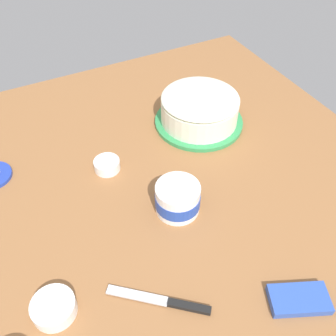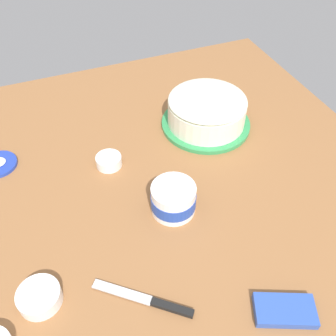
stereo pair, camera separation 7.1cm
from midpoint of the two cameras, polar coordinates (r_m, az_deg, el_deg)
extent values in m
plane|color=#936038|center=(1.02, -5.16, -6.81)|extent=(1.54, 1.54, 0.00)
cylinder|color=#339351|center=(1.29, 3.07, 6.96)|extent=(0.30, 0.30, 0.01)
cylinder|color=brown|center=(1.27, 3.14, 8.41)|extent=(0.23, 0.23, 0.07)
cylinder|color=white|center=(1.26, 3.15, 8.59)|extent=(0.25, 0.25, 0.08)
ellipsoid|color=white|center=(1.23, 3.24, 10.39)|extent=(0.25, 0.25, 0.04)
cylinder|color=white|center=(1.00, -0.58, -4.68)|extent=(0.12, 0.12, 0.09)
cylinder|color=#2347B2|center=(1.00, -0.58, -4.84)|extent=(0.12, 0.12, 0.04)
cylinder|color=white|center=(0.97, -0.60, -3.28)|extent=(0.10, 0.10, 0.01)
cube|color=silver|center=(0.89, -7.07, -18.62)|extent=(0.12, 0.11, 0.00)
cube|color=black|center=(0.88, 0.76, -20.25)|extent=(0.08, 0.07, 0.01)
cylinder|color=white|center=(0.91, -19.12, -19.39)|extent=(0.10, 0.10, 0.04)
cylinder|color=yellow|center=(0.91, -19.10, -19.42)|extent=(0.08, 0.08, 0.01)
ellipsoid|color=yellow|center=(0.90, -19.21, -19.23)|extent=(0.07, 0.07, 0.02)
cylinder|color=white|center=(1.14, -10.95, 0.40)|extent=(0.08, 0.08, 0.03)
cylinder|color=blue|center=(1.14, -10.94, 0.35)|extent=(0.06, 0.06, 0.01)
ellipsoid|color=blue|center=(1.13, -10.99, 0.60)|extent=(0.05, 0.05, 0.02)
cube|color=#2D51B2|center=(0.91, 16.95, -18.49)|extent=(0.15, 0.12, 0.02)
camera|label=1|loc=(0.04, -91.88, -1.89)|focal=40.45mm
camera|label=2|loc=(0.04, 88.12, 1.89)|focal=40.45mm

